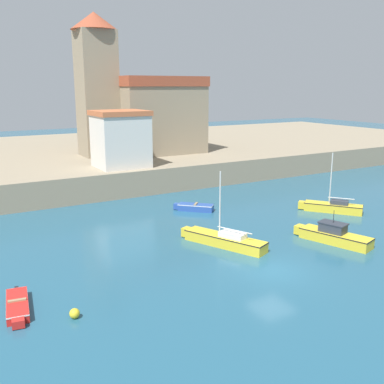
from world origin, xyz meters
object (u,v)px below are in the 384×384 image
(church, at_px, (138,108))
(sailboat_yellow_1, at_px, (332,207))
(dinghy_blue_2, at_px, (195,207))
(harbor_shed_near_wharf, at_px, (121,139))
(dinghy_red_0, at_px, (17,306))
(mooring_buoy, at_px, (75,313))
(motorboat_yellow_5, at_px, (333,235))
(sailboat_yellow_4, at_px, (224,239))

(church, bearing_deg, sailboat_yellow_1, -76.96)
(dinghy_blue_2, height_order, harbor_shed_near_wharf, harbor_shed_near_wharf)
(church, bearing_deg, harbor_shed_near_wharf, -122.16)
(dinghy_red_0, distance_m, church, 39.51)
(mooring_buoy, xyz_separation_m, church, (18.67, 34.80, 7.86))
(motorboat_yellow_5, bearing_deg, church, 90.58)
(motorboat_yellow_5, height_order, harbor_shed_near_wharf, harbor_shed_near_wharf)
(sailboat_yellow_1, xyz_separation_m, mooring_buoy, (-25.07, -7.14, -0.22))
(motorboat_yellow_5, xyz_separation_m, harbor_shed_near_wharf, (-6.99, 22.81, 5.03))
(dinghy_red_0, bearing_deg, mooring_buoy, -44.58)
(sailboat_yellow_1, height_order, church, church)
(dinghy_blue_2, bearing_deg, mooring_buoy, -137.21)
(church, bearing_deg, sailboat_yellow_4, -102.73)
(sailboat_yellow_1, relative_size, mooring_buoy, 10.59)
(sailboat_yellow_4, bearing_deg, dinghy_red_0, -169.78)
(mooring_buoy, bearing_deg, sailboat_yellow_1, 15.89)
(dinghy_blue_2, xyz_separation_m, harbor_shed_near_wharf, (-2.72, 10.57, 5.24))
(sailboat_yellow_1, height_order, dinghy_blue_2, sailboat_yellow_1)
(dinghy_red_0, relative_size, harbor_shed_near_wharf, 0.68)
(dinghy_red_0, relative_size, mooring_buoy, 7.98)
(dinghy_blue_2, relative_size, motorboat_yellow_5, 0.55)
(motorboat_yellow_5, xyz_separation_m, church, (-0.34, 33.40, 7.58))
(dinghy_red_0, xyz_separation_m, mooring_buoy, (2.24, -2.20, -0.01))
(motorboat_yellow_5, relative_size, church, 0.35)
(motorboat_yellow_5, distance_m, mooring_buoy, 19.06)
(dinghy_blue_2, xyz_separation_m, motorboat_yellow_5, (4.27, -12.24, 0.21))
(motorboat_yellow_5, height_order, church, church)
(sailboat_yellow_1, xyz_separation_m, church, (-6.40, 27.66, 7.64))
(mooring_buoy, relative_size, harbor_shed_near_wharf, 0.09)
(mooring_buoy, height_order, harbor_shed_near_wharf, harbor_shed_near_wharf)
(dinghy_red_0, bearing_deg, church, 57.33)
(dinghy_red_0, height_order, sailboat_yellow_1, sailboat_yellow_1)
(dinghy_red_0, xyz_separation_m, sailboat_yellow_4, (14.12, 2.54, 0.21))
(dinghy_red_0, height_order, sailboat_yellow_4, sailboat_yellow_4)
(sailboat_yellow_4, distance_m, church, 31.74)
(sailboat_yellow_1, distance_m, dinghy_blue_2, 12.21)
(sailboat_yellow_4, height_order, motorboat_yellow_5, sailboat_yellow_4)
(harbor_shed_near_wharf, bearing_deg, motorboat_yellow_5, -72.95)
(dinghy_blue_2, xyz_separation_m, mooring_buoy, (-14.73, -13.64, -0.08))
(motorboat_yellow_5, bearing_deg, dinghy_blue_2, 109.24)
(motorboat_yellow_5, distance_m, church, 34.25)
(dinghy_blue_2, bearing_deg, dinghy_red_0, -146.02)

